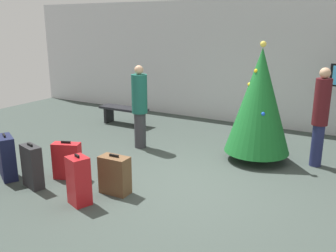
{
  "coord_description": "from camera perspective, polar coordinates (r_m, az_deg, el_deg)",
  "views": [
    {
      "loc": [
        2.68,
        -5.19,
        2.69
      ],
      "look_at": [
        -0.53,
        0.4,
        0.9
      ],
      "focal_mm": 39.31,
      "sensor_mm": 36.0,
      "label": 1
    }
  ],
  "objects": [
    {
      "name": "suitcase_4",
      "position": [
        6.11,
        -8.25,
        -7.51
      ],
      "size": [
        0.5,
        0.28,
        0.67
      ],
      "color": "brown",
      "rests_on": "ground_plane"
    },
    {
      "name": "waiting_bench",
      "position": [
        10.23,
        -6.88,
        2.21
      ],
      "size": [
        1.41,
        0.44,
        0.48
      ],
      "color": "black",
      "rests_on": "ground_plane"
    },
    {
      "name": "suitcase_0",
      "position": [
        7.19,
        -23.71,
        -4.47
      ],
      "size": [
        0.56,
        0.45,
        0.82
      ],
      "color": "#141938",
      "rests_on": "ground_plane"
    },
    {
      "name": "suitcase_1",
      "position": [
        6.85,
        -15.36,
        -5.21
      ],
      "size": [
        0.53,
        0.38,
        0.7
      ],
      "color": "#B2191E",
      "rests_on": "ground_plane"
    },
    {
      "name": "suitcase_3",
      "position": [
        6.64,
        -20.32,
        -5.93
      ],
      "size": [
        0.47,
        0.31,
        0.78
      ],
      "color": "#232326",
      "rests_on": "ground_plane"
    },
    {
      "name": "back_wall",
      "position": [
        10.21,
        14.71,
        9.3
      ],
      "size": [
        16.0,
        0.2,
        3.35
      ],
      "primitive_type": "cube",
      "color": "silver",
      "rests_on": "ground_plane"
    },
    {
      "name": "traveller_0",
      "position": [
        8.12,
        -4.43,
        3.27
      ],
      "size": [
        0.36,
        0.36,
        1.84
      ],
      "color": "#333338",
      "rests_on": "ground_plane"
    },
    {
      "name": "suitcase_2",
      "position": [
        5.83,
        -13.68,
        -8.24
      ],
      "size": [
        0.4,
        0.37,
        0.81
      ],
      "color": "#B2191E",
      "rests_on": "ground_plane"
    },
    {
      "name": "ground_plane",
      "position": [
        6.43,
        2.37,
        -9.24
      ],
      "size": [
        16.0,
        16.0,
        0.0
      ],
      "primitive_type": "plane",
      "color": "#38423D"
    },
    {
      "name": "holiday_tree",
      "position": [
        7.46,
        13.99,
        3.77
      ],
      "size": [
        1.3,
        1.3,
        2.39
      ],
      "color": "#4C3319",
      "rests_on": "ground_plane"
    },
    {
      "name": "traveller_1",
      "position": [
        7.56,
        22.57,
        1.66
      ],
      "size": [
        0.42,
        0.42,
        1.92
      ],
      "color": "#1E234C",
      "rests_on": "ground_plane"
    }
  ]
}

